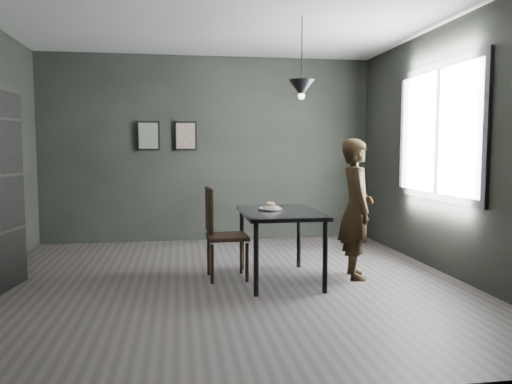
{
  "coord_description": "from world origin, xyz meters",
  "views": [
    {
      "loc": [
        -0.46,
        -5.16,
        1.41
      ],
      "look_at": [
        0.35,
        0.05,
        0.95
      ],
      "focal_mm": 35.0,
      "sensor_mm": 36.0,
      "label": 1
    }
  ],
  "objects": [
    {
      "name": "ground",
      "position": [
        0.0,
        0.0,
        0.0
      ],
      "size": [
        5.0,
        5.0,
        0.0
      ],
      "primitive_type": "plane",
      "color": "#35302E",
      "rests_on": "ground"
    },
    {
      "name": "back_wall",
      "position": [
        0.0,
        2.5,
        1.4
      ],
      "size": [
        5.0,
        0.1,
        2.8
      ],
      "primitive_type": "cube",
      "color": "black",
      "rests_on": "ground"
    },
    {
      "name": "ceiling",
      "position": [
        0.0,
        0.0,
        2.8
      ],
      "size": [
        5.0,
        5.0,
        0.02
      ],
      "color": "silver",
      "rests_on": "ground"
    },
    {
      "name": "window_assembly",
      "position": [
        2.47,
        0.2,
        1.6
      ],
      "size": [
        0.04,
        1.96,
        1.56
      ],
      "color": "white",
      "rests_on": "ground"
    },
    {
      "name": "cafe_table",
      "position": [
        0.6,
        0.0,
        0.67
      ],
      "size": [
        0.8,
        1.2,
        0.75
      ],
      "color": "black",
      "rests_on": "ground"
    },
    {
      "name": "white_plate",
      "position": [
        0.51,
        0.09,
        0.76
      ],
      "size": [
        0.23,
        0.23,
        0.01
      ],
      "primitive_type": "cylinder",
      "color": "white",
      "rests_on": "cafe_table"
    },
    {
      "name": "donut_pile",
      "position": [
        0.51,
        0.09,
        0.79
      ],
      "size": [
        0.18,
        0.17,
        0.08
      ],
      "rotation": [
        0.0,
        0.0,
        -0.39
      ],
      "color": "beige",
      "rests_on": "white_plate"
    },
    {
      "name": "woman",
      "position": [
        1.44,
        -0.01,
        0.76
      ],
      "size": [
        0.43,
        0.6,
        1.52
      ],
      "primitive_type": "imported",
      "rotation": [
        0.0,
        0.0,
        1.44
      ],
      "color": "black",
      "rests_on": "ground"
    },
    {
      "name": "wood_chair",
      "position": [
        -0.04,
        0.15,
        0.56
      ],
      "size": [
        0.45,
        0.45,
        0.99
      ],
      "rotation": [
        0.0,
        0.0,
        0.04
      ],
      "color": "black",
      "rests_on": "ground"
    },
    {
      "name": "pendant_lamp",
      "position": [
        0.85,
        0.1,
        2.05
      ],
      "size": [
        0.28,
        0.28,
        0.86
      ],
      "color": "black",
      "rests_on": "ground"
    },
    {
      "name": "framed_print_left",
      "position": [
        -0.9,
        2.47,
        1.6
      ],
      "size": [
        0.34,
        0.04,
        0.44
      ],
      "color": "black",
      "rests_on": "ground"
    },
    {
      "name": "framed_print_right",
      "position": [
        -0.35,
        2.47,
        1.6
      ],
      "size": [
        0.34,
        0.04,
        0.44
      ],
      "color": "black",
      "rests_on": "ground"
    }
  ]
}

